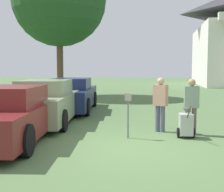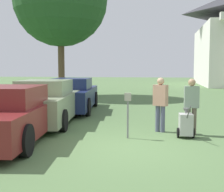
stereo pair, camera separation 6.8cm
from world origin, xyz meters
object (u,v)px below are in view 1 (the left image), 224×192
parked_car_maroon (9,115)px  equipment_cart (186,124)px  parked_car_sage (47,103)px  person_supervisor (191,103)px  parked_car_navy (72,95)px  person_worker (160,101)px  parking_meter (128,107)px

parked_car_maroon → equipment_cart: 4.87m
parked_car_maroon → parked_car_sage: (-0.00, 2.79, 0.03)m
person_supervisor → parked_car_navy: bearing=-44.7°
person_worker → person_supervisor: (0.90, -0.30, -0.01)m
parked_car_maroon → person_worker: 4.42m
parked_car_maroon → person_supervisor: bearing=10.6°
person_worker → equipment_cart: size_ratio=1.68×
parked_car_sage → equipment_cart: bearing=-26.3°
parked_car_navy → person_worker: 5.84m
equipment_cart → parked_car_maroon: bearing=-170.6°
person_supervisor → parking_meter: bearing=20.6°
parked_car_sage → person_worker: person_worker is taller
parked_car_maroon → parking_meter: size_ratio=4.04×
parked_car_maroon → parked_car_sage: bearing=83.2°
parked_car_sage → person_worker: bearing=-20.1°
person_supervisor → equipment_cart: size_ratio=1.66×
parked_car_navy → person_worker: bearing=-53.3°
parking_meter → person_supervisor: size_ratio=0.77×
parked_car_navy → person_worker: size_ratio=3.23×
parked_car_navy → equipment_cart: size_ratio=5.43×
person_supervisor → equipment_cart: (-0.18, -0.43, -0.55)m
parking_meter → person_worker: person_worker is taller
person_worker → person_supervisor: person_worker is taller
person_supervisor → parked_car_maroon: bearing=15.4°
parked_car_navy → parked_car_sage: bearing=-96.8°
parked_car_sage → parked_car_navy: parked_car_sage is taller
parked_car_navy → equipment_cart: 6.86m
person_worker → parked_car_navy: bearing=-20.7°
parked_car_sage → person_supervisor: (4.91, -1.24, 0.22)m
parked_car_navy → person_supervisor: 6.69m
parked_car_navy → parking_meter: (3.12, -5.28, 0.18)m
parked_car_maroon → person_supervisor: (4.91, 1.54, 0.24)m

